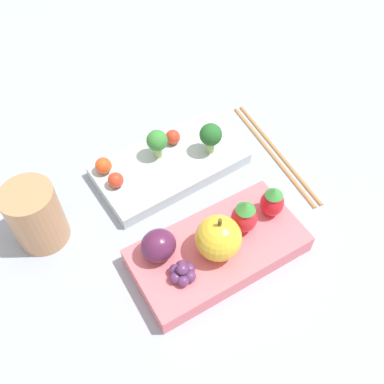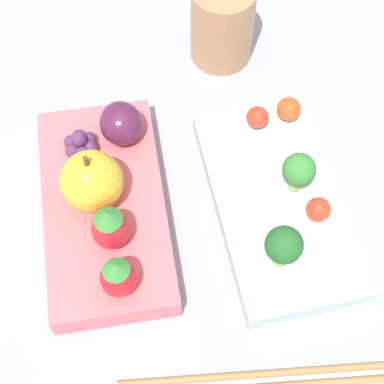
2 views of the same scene
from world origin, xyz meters
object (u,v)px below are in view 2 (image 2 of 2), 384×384
(apple, at_px, (92,181))
(plum, at_px, (121,123))
(grape_cluster, at_px, (81,144))
(broccoli_floret_0, at_px, (299,171))
(cherry_tomato_0, at_px, (318,209))
(bento_box_savoury, at_px, (278,204))
(cherry_tomato_1, at_px, (289,109))
(bento_box_fruit, at_px, (105,209))
(broccoli_floret_1, at_px, (284,246))
(drinking_cup, at_px, (222,23))
(cherry_tomato_2, at_px, (257,117))
(chopsticks_pair, at_px, (256,380))
(strawberry_1, at_px, (110,228))
(strawberry_0, at_px, (118,277))

(apple, xyz_separation_m, plum, (-0.06, 0.03, -0.01))
(plum, bearing_deg, grape_cluster, -81.37)
(broccoli_floret_0, xyz_separation_m, cherry_tomato_0, (0.03, 0.01, -0.02))
(bento_box_savoury, relative_size, cherry_tomato_1, 9.15)
(bento_box_fruit, distance_m, grape_cluster, 0.06)
(broccoli_floret_1, height_order, drinking_cup, drinking_cup)
(cherry_tomato_2, distance_m, grape_cluster, 0.16)
(plum, height_order, chopsticks_pair, plum)
(bento_box_fruit, bearing_deg, broccoli_floret_1, 56.84)
(strawberry_1, distance_m, drinking_cup, 0.24)
(bento_box_savoury, xyz_separation_m, cherry_tomato_0, (0.02, 0.03, 0.02))
(broccoli_floret_0, bearing_deg, chopsticks_pair, -27.73)
(bento_box_fruit, xyz_separation_m, cherry_tomato_2, (-0.05, 0.15, 0.02))
(apple, bearing_deg, broccoli_floret_0, 80.82)
(bento_box_savoury, height_order, cherry_tomato_0, cherry_tomato_0)
(cherry_tomato_2, height_order, drinking_cup, drinking_cup)
(broccoli_floret_1, distance_m, chopsticks_pair, 0.10)
(grape_cluster, bearing_deg, strawberry_0, 4.00)
(bento_box_fruit, distance_m, drinking_cup, 0.21)
(bento_box_fruit, height_order, plum, plum)
(bento_box_savoury, height_order, bento_box_fruit, bento_box_fruit)
(cherry_tomato_2, bearing_deg, bento_box_fruit, -71.38)
(chopsticks_pair, bearing_deg, bento_box_savoury, 156.27)
(broccoli_floret_0, height_order, grape_cluster, broccoli_floret_0)
(strawberry_0, bearing_deg, cherry_tomato_2, 130.71)
(bento_box_savoury, xyz_separation_m, chopsticks_pair, (0.14, -0.06, -0.01))
(bento_box_fruit, distance_m, strawberry_0, 0.08)
(broccoli_floret_0, xyz_separation_m, plum, (-0.08, -0.13, -0.00))
(cherry_tomato_1, xyz_separation_m, strawberry_1, (0.09, -0.18, 0.02))
(drinking_cup, bearing_deg, plum, -51.10)
(bento_box_fruit, relative_size, cherry_tomato_1, 9.42)
(bento_box_fruit, xyz_separation_m, broccoli_floret_1, (0.08, 0.13, 0.03))
(bento_box_savoury, height_order, cherry_tomato_2, cherry_tomato_2)
(strawberry_1, xyz_separation_m, plum, (-0.10, 0.03, -0.00))
(broccoli_floret_1, bearing_deg, chopsticks_pair, -27.48)
(bento_box_fruit, height_order, strawberry_1, strawberry_1)
(bento_box_savoury, bearing_deg, cherry_tomato_0, 48.38)
(strawberry_1, bearing_deg, apple, -170.43)
(broccoli_floret_1, xyz_separation_m, cherry_tomato_1, (-0.14, 0.05, -0.02))
(cherry_tomato_2, xyz_separation_m, chopsticks_pair, (0.22, -0.06, -0.03))
(apple, distance_m, drinking_cup, 0.21)
(grape_cluster, bearing_deg, cherry_tomato_2, 87.91)
(bento_box_savoury, height_order, apple, apple)
(broccoli_floret_1, xyz_separation_m, cherry_tomato_0, (-0.03, 0.04, -0.02))
(apple, distance_m, plum, 0.07)
(broccoli_floret_1, relative_size, grape_cluster, 1.49)
(bento_box_savoury, distance_m, broccoli_floret_1, 0.07)
(bento_box_fruit, distance_m, cherry_tomato_2, 0.16)
(cherry_tomato_1, relative_size, plum, 0.55)
(apple, xyz_separation_m, strawberry_1, (0.04, 0.01, -0.00))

